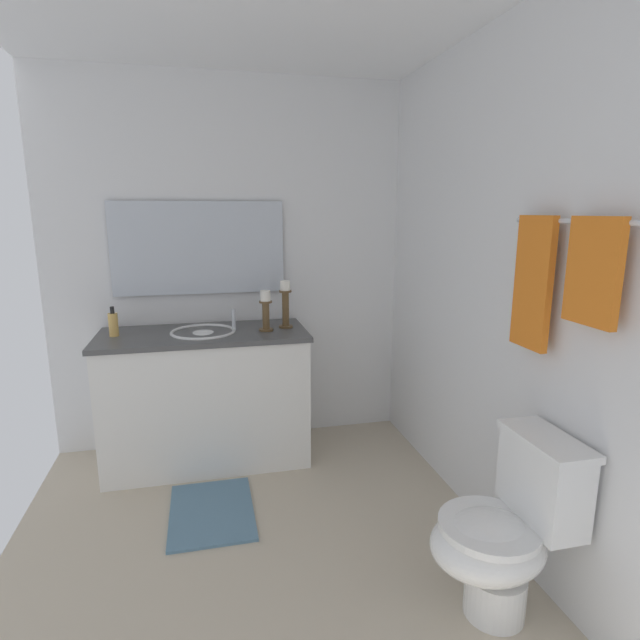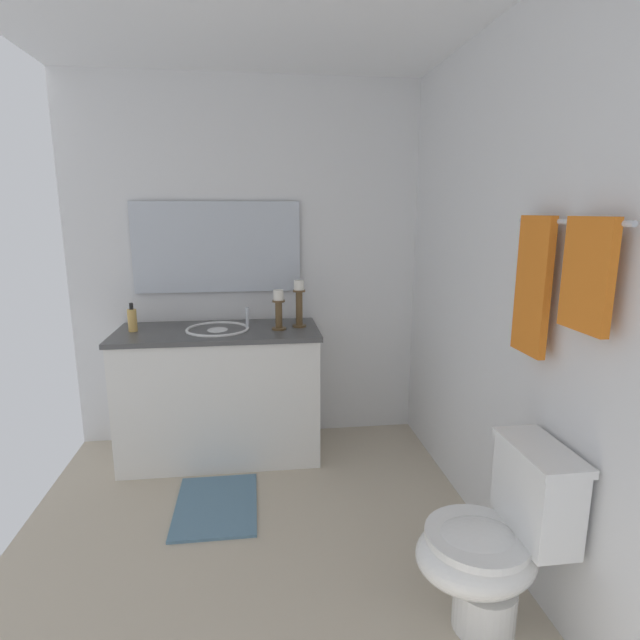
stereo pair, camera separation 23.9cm
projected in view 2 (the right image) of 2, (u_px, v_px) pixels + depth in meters
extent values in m
cube|color=beige|center=(254.00, 548.00, 2.45)|extent=(2.62, 2.37, 0.02)
cube|color=white|center=(505.00, 292.00, 2.33)|extent=(2.62, 0.04, 2.45)
cube|color=white|center=(249.00, 265.00, 3.46)|extent=(0.04, 2.37, 2.45)
cube|color=white|center=(220.00, 396.00, 3.29)|extent=(0.55, 1.25, 0.82)
cube|color=#4C4C4C|center=(218.00, 332.00, 3.20)|extent=(0.58, 1.28, 0.03)
sphere|color=black|center=(123.00, 389.00, 3.30)|extent=(0.02, 0.02, 0.02)
sphere|color=black|center=(115.00, 400.00, 3.10)|extent=(0.02, 0.02, 0.02)
ellipsoid|color=white|center=(218.00, 337.00, 3.20)|extent=(0.38, 0.30, 0.11)
torus|color=white|center=(218.00, 329.00, 3.19)|extent=(0.40, 0.40, 0.02)
cylinder|color=silver|center=(247.00, 318.00, 3.20)|extent=(0.02, 0.02, 0.14)
cube|color=silver|center=(217.00, 247.00, 3.36)|extent=(0.02, 1.10, 0.60)
cylinder|color=brown|center=(299.00, 326.00, 3.28)|extent=(0.09, 0.09, 0.01)
cylinder|color=brown|center=(299.00, 309.00, 3.25)|extent=(0.04, 0.04, 0.23)
cylinder|color=brown|center=(299.00, 291.00, 3.23)|extent=(0.08, 0.08, 0.01)
cylinder|color=white|center=(299.00, 285.00, 3.22)|extent=(0.06, 0.06, 0.06)
cylinder|color=brown|center=(279.00, 328.00, 3.20)|extent=(0.09, 0.09, 0.01)
cylinder|color=brown|center=(279.00, 316.00, 3.18)|extent=(0.04, 0.04, 0.18)
cylinder|color=brown|center=(279.00, 301.00, 3.16)|extent=(0.08, 0.08, 0.01)
cylinder|color=white|center=(278.00, 295.00, 3.16)|extent=(0.06, 0.06, 0.06)
cylinder|color=#E5B259|center=(132.00, 320.00, 3.14)|extent=(0.06, 0.06, 0.14)
cylinder|color=black|center=(131.00, 306.00, 3.12)|extent=(0.02, 0.02, 0.04)
cylinder|color=white|center=(484.00, 607.00, 1.95)|extent=(0.24, 0.24, 0.18)
ellipsoid|color=white|center=(476.00, 556.00, 1.90)|extent=(0.38, 0.46, 0.24)
cylinder|color=white|center=(477.00, 537.00, 1.88)|extent=(0.39, 0.39, 0.03)
cube|color=white|center=(536.00, 494.00, 1.87)|extent=(0.36, 0.17, 0.32)
cube|color=white|center=(541.00, 451.00, 1.84)|extent=(0.38, 0.19, 0.03)
cylinder|color=silver|center=(568.00, 222.00, 1.75)|extent=(0.63, 0.02, 0.02)
cube|color=orange|center=(533.00, 286.00, 1.95)|extent=(0.21, 0.03, 0.54)
cube|color=orange|center=(587.00, 275.00, 1.63)|extent=(0.23, 0.03, 0.37)
cube|color=slate|center=(216.00, 505.00, 2.77)|extent=(0.60, 0.44, 0.02)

